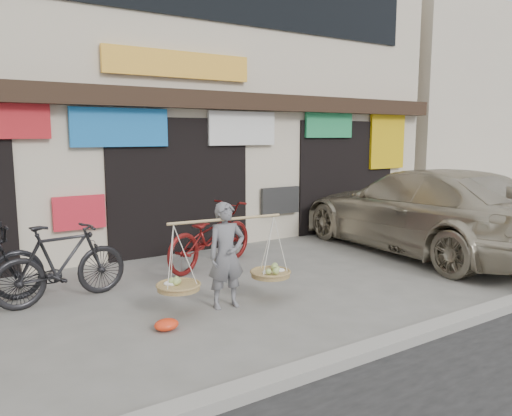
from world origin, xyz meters
TOP-DOWN VIEW (x-y plane):
  - ground at (0.00, 0.00)m, footprint 70.00×70.00m
  - kerb at (0.00, -2.00)m, footprint 70.00×0.25m
  - shophouse_block at (-0.00, 6.42)m, footprint 14.00×6.32m
  - neighbor_east at (13.50, 7.00)m, footprint 12.00×7.00m
  - street_vendor at (-0.85, 0.18)m, footprint 1.93×0.71m
  - bike_1 at (-2.70, 1.66)m, footprint 1.94×0.78m
  - bike_2 at (-0.03, 2.20)m, footprint 2.30×1.51m
  - suv at (4.13, 0.92)m, footprint 2.89×6.05m
  - red_bag at (-1.89, -0.14)m, footprint 0.31×0.25m

SIDE VIEW (x-z plane):
  - ground at x=0.00m, z-range 0.00..0.00m
  - kerb at x=0.00m, z-range 0.00..0.12m
  - red_bag at x=-1.89m, z-range 0.00..0.14m
  - bike_1 at x=-2.70m, z-range 0.00..1.13m
  - bike_2 at x=-0.03m, z-range 0.00..1.14m
  - street_vendor at x=-0.85m, z-range -0.07..1.40m
  - suv at x=4.13m, z-range 0.00..1.70m
  - neighbor_east at x=13.50m, z-range 0.00..6.40m
  - shophouse_block at x=0.00m, z-range -0.05..6.95m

